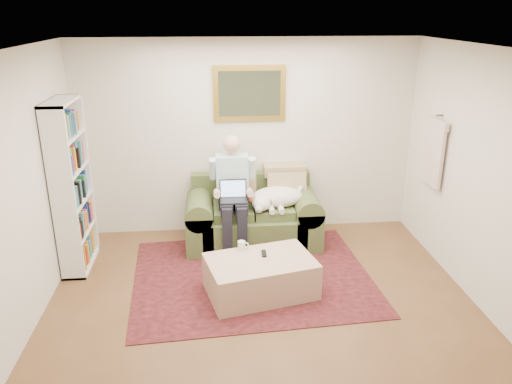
{
  "coord_description": "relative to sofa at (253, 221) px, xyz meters",
  "views": [
    {
      "loc": [
        -0.48,
        -3.98,
        2.93
      ],
      "look_at": [
        0.02,
        1.37,
        0.95
      ],
      "focal_mm": 35.0,
      "sensor_mm": 36.0,
      "label": 1
    }
  ],
  "objects": [
    {
      "name": "hanging_shirt",
      "position": [
        2.15,
        -0.43,
        1.05
      ],
      "size": [
        0.06,
        0.52,
        0.9
      ],
      "primitive_type": null,
      "color": "beige",
      "rests_on": "room_shell"
    },
    {
      "name": "ottoman",
      "position": [
        -0.03,
        -1.29,
        -0.09
      ],
      "size": [
        1.26,
        0.96,
        0.41
      ],
      "primitive_type": "cube",
      "rotation": [
        0.0,
        0.0,
        0.23
      ],
      "color": "#CFA98A",
      "rests_on": "room_shell"
    },
    {
      "name": "rug",
      "position": [
        -0.09,
        -0.93,
        -0.29
      ],
      "size": [
        2.84,
        2.33,
        0.01
      ],
      "primitive_type": "cube",
      "rotation": [
        0.0,
        0.0,
        0.07
      ],
      "color": "black",
      "rests_on": "room_shell"
    },
    {
      "name": "tv_remote",
      "position": [
        0.02,
        -1.17,
        0.12
      ],
      "size": [
        0.05,
        0.15,
        0.02
      ],
      "primitive_type": "cube",
      "rotation": [
        0.0,
        0.0,
        -0.03
      ],
      "color": "black",
      "rests_on": "ottoman"
    },
    {
      "name": "wall_mirror",
      "position": [
        0.0,
        0.44,
        1.6
      ],
      "size": [
        0.94,
        0.04,
        0.72
      ],
      "color": "gold",
      "rests_on": "room_shell"
    },
    {
      "name": "coffee_mug",
      "position": [
        -0.21,
        -1.03,
        0.16
      ],
      "size": [
        0.08,
        0.08,
        0.1
      ],
      "primitive_type": "cylinder",
      "color": "white",
      "rests_on": "ottoman"
    },
    {
      "name": "room_shell",
      "position": [
        -0.04,
        -1.68,
        1.0
      ],
      "size": [
        4.51,
        5.0,
        2.61
      ],
      "color": "brown",
      "rests_on": "ground"
    },
    {
      "name": "laptop",
      "position": [
        -0.26,
        -0.23,
        0.46
      ],
      "size": [
        0.34,
        0.27,
        0.24
      ],
      "color": "black",
      "rests_on": "seated_man"
    },
    {
      "name": "sofa",
      "position": [
        0.0,
        0.0,
        0.0
      ],
      "size": [
        1.73,
        0.88,
        1.04
      ],
      "color": "#47532C",
      "rests_on": "room_shell"
    },
    {
      "name": "bookshelf",
      "position": [
        -2.14,
        -0.43,
        0.7
      ],
      "size": [
        0.28,
        0.8,
        2.0
      ],
      "primitive_type": null,
      "color": "white",
      "rests_on": "room_shell"
    },
    {
      "name": "seated_man",
      "position": [
        -0.26,
        -0.16,
        0.43
      ],
      "size": [
        0.57,
        0.81,
        1.45
      ],
      "primitive_type": null,
      "color": "#8CCBD8",
      "rests_on": "sofa"
    },
    {
      "name": "sleeping_dog",
      "position": [
        0.31,
        -0.09,
        0.36
      ],
      "size": [
        0.71,
        0.45,
        0.26
      ],
      "primitive_type": null,
      "color": "white",
      "rests_on": "sofa"
    }
  ]
}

